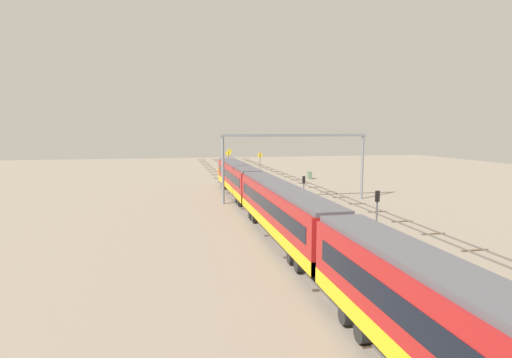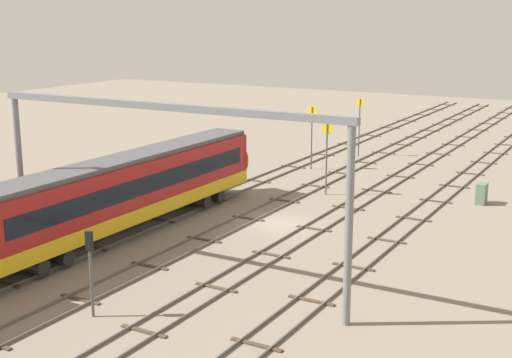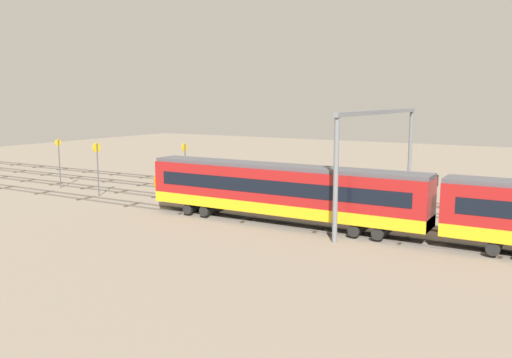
{
  "view_description": "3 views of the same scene",
  "coord_description": "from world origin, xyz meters",
  "px_view_note": "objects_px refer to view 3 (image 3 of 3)",
  "views": [
    {
      "loc": [
        -65.18,
        16.7,
        9.78
      ],
      "look_at": [
        -0.25,
        3.21,
        1.76
      ],
      "focal_mm": 28.29,
      "sensor_mm": 36.0,
      "label": 1
    },
    {
      "loc": [
        -39.57,
        -20.65,
        13.37
      ],
      "look_at": [
        1.42,
        2.64,
        2.45
      ],
      "focal_mm": 49.58,
      "sensor_mm": 36.0,
      "label": 2
    },
    {
      "loc": [
        -26.32,
        44.94,
        10.17
      ],
      "look_at": [
        -0.72,
        1.68,
        2.63
      ],
      "focal_mm": 37.32,
      "sensor_mm": 36.0,
      "label": 3
    }
  ],
  "objects_px": {
    "overhead_gantry": "(381,136)",
    "signal_light_trackside_departure": "(436,192)",
    "relay_cabinet": "(220,174)",
    "speed_sign_near_foreground": "(59,158)",
    "speed_sign_mid_trackside": "(97,161)",
    "speed_sign_far_trackside": "(185,162)"
  },
  "relations": [
    {
      "from": "overhead_gantry",
      "to": "speed_sign_far_trackside",
      "type": "bearing_deg",
      "value": 1.04
    },
    {
      "from": "signal_light_trackside_departure",
      "to": "relay_cabinet",
      "type": "distance_m",
      "value": 31.06
    },
    {
      "from": "overhead_gantry",
      "to": "speed_sign_near_foreground",
      "type": "distance_m",
      "value": 36.91
    },
    {
      "from": "overhead_gantry",
      "to": "relay_cabinet",
      "type": "relative_size",
      "value": 13.61
    },
    {
      "from": "overhead_gantry",
      "to": "signal_light_trackside_departure",
      "type": "xyz_separation_m",
      "value": [
        -4.9,
        0.37,
        -4.35
      ]
    },
    {
      "from": "signal_light_trackside_departure",
      "to": "relay_cabinet",
      "type": "height_order",
      "value": "signal_light_trackside_departure"
    },
    {
      "from": "speed_sign_near_foreground",
      "to": "speed_sign_far_trackside",
      "type": "height_order",
      "value": "speed_sign_near_foreground"
    },
    {
      "from": "relay_cabinet",
      "to": "speed_sign_near_foreground",
      "type": "bearing_deg",
      "value": 49.29
    },
    {
      "from": "speed_sign_far_trackside",
      "to": "speed_sign_mid_trackside",
      "type": "bearing_deg",
      "value": 32.23
    },
    {
      "from": "overhead_gantry",
      "to": "relay_cabinet",
      "type": "xyz_separation_m",
      "value": [
        24.11,
        -10.57,
        -6.28
      ]
    },
    {
      "from": "speed_sign_near_foreground",
      "to": "speed_sign_far_trackside",
      "type": "bearing_deg",
      "value": -167.34
    },
    {
      "from": "overhead_gantry",
      "to": "speed_sign_mid_trackside",
      "type": "distance_m",
      "value": 29.45
    },
    {
      "from": "overhead_gantry",
      "to": "speed_sign_mid_trackside",
      "type": "height_order",
      "value": "overhead_gantry"
    },
    {
      "from": "speed_sign_near_foreground",
      "to": "signal_light_trackside_departure",
      "type": "bearing_deg",
      "value": -175.16
    },
    {
      "from": "signal_light_trackside_departure",
      "to": "speed_sign_mid_trackside",
      "type": "bearing_deg",
      "value": 8.33
    },
    {
      "from": "speed_sign_mid_trackside",
      "to": "signal_light_trackside_departure",
      "type": "relative_size",
      "value": 1.39
    },
    {
      "from": "speed_sign_near_foreground",
      "to": "speed_sign_mid_trackside",
      "type": "height_order",
      "value": "same"
    },
    {
      "from": "overhead_gantry",
      "to": "signal_light_trackside_departure",
      "type": "relative_size",
      "value": 5.06
    },
    {
      "from": "speed_sign_far_trackside",
      "to": "relay_cabinet",
      "type": "bearing_deg",
      "value": -74.01
    },
    {
      "from": "speed_sign_near_foreground",
      "to": "speed_sign_mid_trackside",
      "type": "distance_m",
      "value": 7.89
    },
    {
      "from": "speed_sign_near_foreground",
      "to": "relay_cabinet",
      "type": "bearing_deg",
      "value": -130.71
    },
    {
      "from": "overhead_gantry",
      "to": "signal_light_trackside_departure",
      "type": "bearing_deg",
      "value": 175.66
    }
  ]
}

